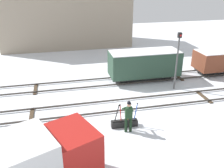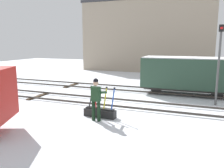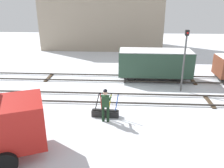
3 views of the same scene
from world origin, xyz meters
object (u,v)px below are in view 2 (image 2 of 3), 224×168
at_px(switch_lever_frame, 100,112).
at_px(signal_post, 219,58).
at_px(freight_car_far_end, 187,73).
at_px(rail_worker, 96,97).

relative_size(switch_lever_frame, signal_post, 0.36).
xyz_separation_m(switch_lever_frame, signal_post, (5.07, 4.12, 2.34)).
bearing_deg(signal_post, freight_car_far_end, 127.87).
distance_m(switch_lever_frame, signal_post, 6.94).
relative_size(signal_post, freight_car_far_end, 0.76).
xyz_separation_m(signal_post, freight_car_far_end, (-1.69, 2.17, -1.19)).
height_order(signal_post, freight_car_far_end, signal_post).
bearing_deg(rail_worker, switch_lever_frame, 99.44).
distance_m(rail_worker, signal_post, 7.00).
xyz_separation_m(switch_lever_frame, freight_car_far_end, (3.38, 6.29, 1.15)).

